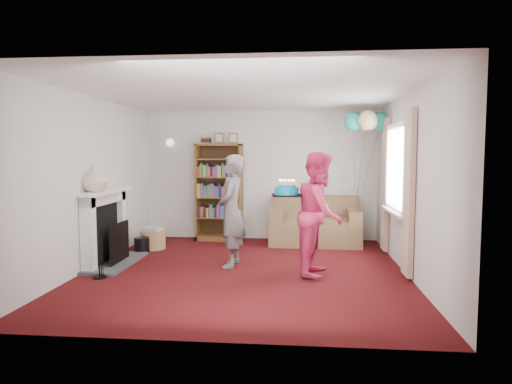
# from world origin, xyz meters

# --- Properties ---
(ground) EXTENTS (5.00, 5.00, 0.00)m
(ground) POSITION_xyz_m (0.00, 0.00, 0.00)
(ground) COLOR #360808
(ground) RESTS_ON ground
(wall_back) EXTENTS (4.50, 0.02, 2.50)m
(wall_back) POSITION_xyz_m (0.00, 2.51, 1.25)
(wall_back) COLOR silver
(wall_back) RESTS_ON ground
(wall_left) EXTENTS (0.02, 5.00, 2.50)m
(wall_left) POSITION_xyz_m (-2.26, 0.00, 1.25)
(wall_left) COLOR silver
(wall_left) RESTS_ON ground
(wall_right) EXTENTS (0.02, 5.00, 2.50)m
(wall_right) POSITION_xyz_m (2.26, 0.00, 1.25)
(wall_right) COLOR silver
(wall_right) RESTS_ON ground
(ceiling) EXTENTS (4.50, 5.00, 0.01)m
(ceiling) POSITION_xyz_m (0.00, 0.00, 2.50)
(ceiling) COLOR white
(ceiling) RESTS_ON wall_back
(fireplace) EXTENTS (0.55, 1.80, 1.12)m
(fireplace) POSITION_xyz_m (-2.09, 0.19, 0.51)
(fireplace) COLOR #3F3F42
(fireplace) RESTS_ON ground
(window_bay) EXTENTS (0.14, 2.02, 2.20)m
(window_bay) POSITION_xyz_m (2.21, 0.60, 1.20)
(window_bay) COLOR white
(window_bay) RESTS_ON ground
(wall_sconce) EXTENTS (0.16, 0.23, 0.16)m
(wall_sconce) POSITION_xyz_m (-1.75, 2.36, 1.88)
(wall_sconce) COLOR gold
(wall_sconce) RESTS_ON ground
(bookcase) EXTENTS (0.88, 0.42, 2.06)m
(bookcase) POSITION_xyz_m (-0.77, 2.30, 0.91)
(bookcase) COLOR #472B14
(bookcase) RESTS_ON ground
(sofa) EXTENTS (1.64, 0.87, 0.87)m
(sofa) POSITION_xyz_m (1.06, 2.07, 0.33)
(sofa) COLOR brown
(sofa) RESTS_ON ground
(wicker_basket) EXTENTS (0.43, 0.43, 0.38)m
(wicker_basket) POSITION_xyz_m (-1.78, 1.33, 0.17)
(wicker_basket) COLOR #A7804E
(wicker_basket) RESTS_ON ground
(person_striped) EXTENTS (0.42, 0.62, 1.65)m
(person_striped) POSITION_xyz_m (-0.23, 0.23, 0.83)
(person_striped) COLOR black
(person_striped) RESTS_ON ground
(person_magenta) EXTENTS (0.79, 0.93, 1.69)m
(person_magenta) POSITION_xyz_m (1.05, -0.09, 0.85)
(person_magenta) COLOR #D32A57
(person_magenta) RESTS_ON ground
(birthday_cake) EXTENTS (0.40, 0.40, 0.22)m
(birthday_cake) POSITION_xyz_m (0.59, -0.11, 1.15)
(birthday_cake) COLOR black
(birthday_cake) RESTS_ON ground
(balloons) EXTENTS (0.77, 0.77, 1.73)m
(balloons) POSITION_xyz_m (1.90, 1.70, 2.22)
(balloons) COLOR #3F3F3F
(balloons) RESTS_ON ground
(mantel_vase) EXTENTS (0.47, 0.47, 0.38)m
(mantel_vase) POSITION_xyz_m (-2.12, -0.15, 1.31)
(mantel_vase) COLOR beige
(mantel_vase) RESTS_ON fireplace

